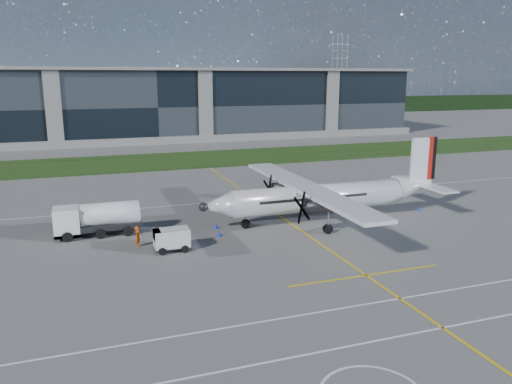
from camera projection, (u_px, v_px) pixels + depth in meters
ground at (189, 168)px, 76.53m from camera, size 400.00×400.00×0.00m
grass_strip at (180, 160)px, 83.88m from camera, size 400.00×18.00×0.04m
terminal_building at (151, 105)px, 111.62m from camera, size 120.00×20.00×15.00m
tree_line at (128, 109)px, 167.81m from camera, size 400.00×6.00×6.00m
pylon_east at (339, 74)px, 201.66m from camera, size 9.00×4.60×30.00m
yellow_taxiway_centerline at (281, 217)px, 49.90m from camera, size 0.20×70.00×0.01m
white_lane_line at (397, 337)px, 26.87m from camera, size 90.00×0.15×0.01m
turboprop_aircraft at (327, 182)px, 47.90m from camera, size 24.80×25.72×7.72m
fuel_tanker_truck at (91, 220)px, 43.70m from camera, size 7.71×2.50×2.89m
baggage_tug at (172, 240)px, 40.04m from camera, size 2.99×1.79×1.79m
ground_crew_person at (138, 235)px, 41.01m from camera, size 0.86×0.97×1.96m
safety_cone_tail at (420, 209)px, 52.04m from camera, size 0.36×0.36×0.50m
safety_cone_nose_stbd at (216, 226)px, 46.11m from camera, size 0.36×0.36×0.50m
safety_cone_nose_port at (219, 233)px, 43.85m from camera, size 0.36×0.36×0.50m
safety_cone_stbdwing at (257, 193)px, 59.15m from camera, size 0.36×0.36×0.50m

